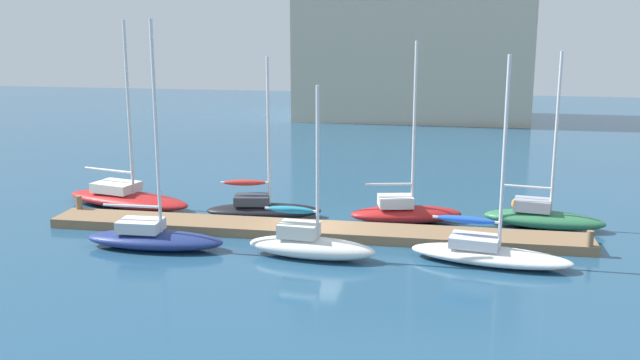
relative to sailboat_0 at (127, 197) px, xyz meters
name	(u,v)px	position (x,y,z in m)	size (l,w,h in m)	color
ground_plane	(312,235)	(9.96, -3.14, -0.49)	(120.00, 120.00, 0.00)	navy
dock_pier	(312,230)	(9.96, -3.14, -0.29)	(23.41, 2.07, 0.41)	#846647
dock_piling_near_end	(79,207)	(-1.34, -2.26, 0.03)	(0.28, 0.28, 1.04)	#846647
dock_piling_far_end	(590,244)	(21.27, -4.03, 0.03)	(0.28, 0.28, 1.04)	#846647
sailboat_0	(127,197)	(0.00, 0.00, 0.00)	(7.28, 3.82, 9.10)	#B21E1E
sailboat_1	(153,236)	(3.94, -6.11, 0.02)	(5.78, 1.90, 9.18)	navy
sailboat_2	(262,207)	(7.13, -0.80, 0.01)	(5.60, 2.52, 7.51)	black
sailboat_3	(309,243)	(10.43, -6.14, 0.09)	(5.22, 1.97, 6.76)	white
sailboat_4	(405,211)	(13.80, -0.45, 0.04)	(5.36, 2.72, 8.22)	#B21E1E
sailboat_5	(488,251)	(17.28, -5.63, -0.01)	(6.33, 2.85, 7.93)	white
sailboat_6	(543,216)	(19.91, -0.23, 0.03)	(5.46, 2.50, 7.82)	#2D7047
mooring_buoy_orange	(517,204)	(19.08, 2.72, -0.19)	(0.60, 0.60, 0.60)	orange
harbor_building_distant	(414,9)	(12.11, 35.30, 9.34)	(20.67, 10.42, 19.67)	#BCB299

